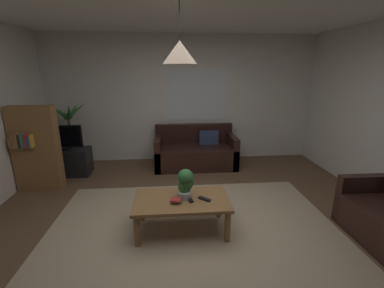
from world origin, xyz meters
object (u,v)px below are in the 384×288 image
at_px(remote_on_table_0, 190,199).
at_px(tv, 62,137).
at_px(book_on_table_1, 176,200).
at_px(tv_stand, 66,162).
at_px(potted_palm_corner, 71,139).
at_px(pendant_lamp, 180,52).
at_px(coffee_table, 182,204).
at_px(remote_on_table_1, 204,199).
at_px(potted_plant_on_table, 186,183).
at_px(book_on_table_0, 176,201).
at_px(bookshelf_corner, 36,149).
at_px(couch_under_window, 195,153).

distance_m(remote_on_table_0, tv, 2.99).
bearing_deg(tv, remote_on_table_0, -42.23).
xyz_separation_m(remote_on_table_0, tv, (-2.21, 2.00, 0.30)).
xyz_separation_m(book_on_table_1, tv_stand, (-2.04, 2.08, -0.22)).
bearing_deg(potted_palm_corner, tv, -90.00).
bearing_deg(pendant_lamp, book_on_table_1, -126.97).
bearing_deg(coffee_table, remote_on_table_0, -18.54).
height_order(remote_on_table_1, potted_plant_on_table, potted_plant_on_table).
xyz_separation_m(remote_on_table_0, tv_stand, (-2.21, 2.02, -0.19)).
relative_size(book_on_table_0, remote_on_table_0, 0.80).
xyz_separation_m(remote_on_table_1, bookshelf_corner, (-2.57, 1.42, 0.27)).
bearing_deg(book_on_table_1, tv, 134.67).
distance_m(book_on_table_1, potted_palm_corner, 3.23).
bearing_deg(book_on_table_0, bookshelf_corner, 146.82).
distance_m(remote_on_table_1, pendant_lamp, 1.70).
bearing_deg(potted_palm_corner, remote_on_table_1, -45.81).
bearing_deg(pendant_lamp, book_on_table_0, -130.24).
relative_size(book_on_table_0, pendant_lamp, 0.20).
xyz_separation_m(book_on_table_0, tv, (-2.04, 2.05, 0.29)).
bearing_deg(pendant_lamp, tv, 136.97).
height_order(coffee_table, book_on_table_1, book_on_table_1).
xyz_separation_m(couch_under_window, potted_plant_on_table, (-0.34, -2.21, 0.34)).
xyz_separation_m(potted_plant_on_table, potted_palm_corner, (-2.16, 2.36, -0.03)).
relative_size(tv_stand, tv, 1.23).
distance_m(potted_plant_on_table, pendant_lamp, 1.51).
bearing_deg(remote_on_table_0, couch_under_window, 68.09).
bearing_deg(remote_on_table_0, book_on_table_1, -174.20).
relative_size(potted_plant_on_table, potted_palm_corner, 0.26).
bearing_deg(potted_plant_on_table, tv_stand, 138.09).
bearing_deg(pendant_lamp, potted_plant_on_table, 43.25).
xyz_separation_m(remote_on_table_1, potted_palm_corner, (-2.39, 2.45, 0.14)).
bearing_deg(remote_on_table_0, potted_palm_corner, 117.54).
distance_m(tv, potted_palm_corner, 0.47).
distance_m(couch_under_window, potted_palm_corner, 2.53).
xyz_separation_m(book_on_table_0, bookshelf_corner, (-2.23, 1.46, 0.26)).
xyz_separation_m(tv, bookshelf_corner, (-0.19, -0.59, -0.03)).
relative_size(couch_under_window, pendant_lamp, 2.57).
bearing_deg(potted_palm_corner, potted_plant_on_table, -47.48).
xyz_separation_m(remote_on_table_1, pendant_lamp, (-0.28, 0.04, 1.68)).
relative_size(coffee_table, tv_stand, 1.28).
distance_m(tv_stand, bookshelf_corner, 0.79).
relative_size(tv, pendant_lamp, 1.15).
distance_m(couch_under_window, book_on_table_0, 2.39).
height_order(potted_palm_corner, bookshelf_corner, bookshelf_corner).
relative_size(book_on_table_1, potted_plant_on_table, 0.33).
xyz_separation_m(remote_on_table_1, tv_stand, (-2.39, 2.04, -0.19)).
relative_size(book_on_table_1, tv_stand, 0.13).
xyz_separation_m(remote_on_table_0, potted_palm_corner, (-2.21, 2.44, 0.14)).
distance_m(remote_on_table_0, tv_stand, 3.00).
xyz_separation_m(potted_plant_on_table, tv_stand, (-2.16, 1.94, -0.36)).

